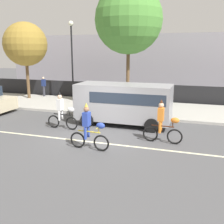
% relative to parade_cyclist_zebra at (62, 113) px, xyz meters
% --- Properties ---
extents(ground_plane, '(80.00, 80.00, 0.00)m').
position_rel_parade_cyclist_zebra_xyz_m(ground_plane, '(2.14, -0.91, -0.84)').
color(ground_plane, '#4C4C4F').
extents(road_centre_line, '(36.00, 0.14, 0.01)m').
position_rel_parade_cyclist_zebra_xyz_m(road_centre_line, '(2.14, -1.41, -0.84)').
color(road_centre_line, beige).
rests_on(road_centre_line, ground).
extents(sidewalk_curb, '(60.00, 5.00, 0.15)m').
position_rel_parade_cyclist_zebra_xyz_m(sidewalk_curb, '(2.14, 5.59, -0.77)').
color(sidewalk_curb, '#ADAAA3').
rests_on(sidewalk_curb, ground).
extents(fence_line, '(40.00, 0.08, 1.40)m').
position_rel_parade_cyclist_zebra_xyz_m(fence_line, '(2.14, 8.49, -0.14)').
color(fence_line, black).
rests_on(fence_line, ground).
extents(building_backdrop, '(28.00, 8.00, 5.43)m').
position_rel_parade_cyclist_zebra_xyz_m(building_backdrop, '(1.24, 17.09, 1.87)').
color(building_backdrop, '#99939E').
rests_on(building_backdrop, ground).
extents(parade_cyclist_zebra, '(1.72, 0.50, 1.92)m').
position_rel_parade_cyclist_zebra_xyz_m(parade_cyclist_zebra, '(0.00, 0.00, 0.00)').
color(parade_cyclist_zebra, black).
rests_on(parade_cyclist_zebra, ground).
extents(parade_cyclist_cobalt, '(1.72, 0.50, 1.92)m').
position_rel_parade_cyclist_zebra_xyz_m(parade_cyclist_cobalt, '(2.42, -2.24, 0.00)').
color(parade_cyclist_cobalt, black).
rests_on(parade_cyclist_cobalt, ground).
extents(parade_cyclist_orange, '(1.72, 0.50, 1.92)m').
position_rel_parade_cyclist_zebra_xyz_m(parade_cyclist_orange, '(5.11, -0.53, 0.00)').
color(parade_cyclist_orange, black).
rests_on(parade_cyclist_orange, ground).
extents(parked_van_grey, '(5.00, 2.22, 2.18)m').
position_rel_parade_cyclist_zebra_xyz_m(parked_van_grey, '(2.78, 1.79, 0.44)').
color(parked_van_grey, '#99999E').
rests_on(parked_van_grey, ground).
extents(street_lamp_post, '(0.36, 0.36, 5.86)m').
position_rel_parade_cyclist_zebra_xyz_m(street_lamp_post, '(-2.63, 6.57, 3.15)').
color(street_lamp_post, black).
rests_on(street_lamp_post, sidewalk_curb).
extents(street_tree_near_lamp, '(4.59, 4.59, 8.08)m').
position_rel_parade_cyclist_zebra_xyz_m(street_tree_near_lamp, '(1.69, 6.53, 5.08)').
color(street_tree_near_lamp, brown).
rests_on(street_tree_near_lamp, sidewalk_curb).
extents(street_tree_far_corner, '(3.37, 3.37, 5.93)m').
position_rel_parade_cyclist_zebra_xyz_m(street_tree_far_corner, '(-6.55, 6.45, 3.54)').
color(street_tree_far_corner, brown).
rests_on(street_tree_far_corner, sidewalk_curb).
extents(pedestrian_onlooker, '(0.32, 0.20, 1.62)m').
position_rel_parade_cyclist_zebra_xyz_m(pedestrian_onlooker, '(-5.87, 7.60, 0.17)').
color(pedestrian_onlooker, '#33333D').
rests_on(pedestrian_onlooker, sidewalk_curb).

